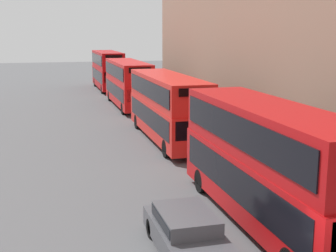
{
  "coord_description": "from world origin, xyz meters",
  "views": [
    {
      "loc": [
        -5.89,
        -8.5,
        6.81
      ],
      "look_at": [
        0.48,
        15.25,
        1.82
      ],
      "focal_mm": 50.0,
      "sensor_mm": 36.0,
      "label": 1
    }
  ],
  "objects": [
    {
      "name": "pedestrian",
      "position": [
        3.7,
        11.8,
        0.76
      ],
      "size": [
        0.36,
        0.36,
        1.65
      ],
      "color": "#26262D",
      "rests_on": "ground"
    },
    {
      "name": "bus_third_in_queue",
      "position": [
        1.6,
        33.61,
        2.3
      ],
      "size": [
        2.59,
        11.27,
        4.15
      ],
      "color": "red",
      "rests_on": "ground"
    },
    {
      "name": "bus_trailing",
      "position": [
        1.6,
        47.05,
        2.46
      ],
      "size": [
        2.59,
        10.49,
        4.47
      ],
      "color": "#B20C0F",
      "rests_on": "ground"
    },
    {
      "name": "bus_second_in_queue",
      "position": [
        1.6,
        19.59,
        2.28
      ],
      "size": [
        2.59,
        11.32,
        4.12
      ],
      "color": "red",
      "rests_on": "ground"
    },
    {
      "name": "bus_leading",
      "position": [
        1.6,
        5.87,
        2.39
      ],
      "size": [
        2.59,
        10.86,
        4.33
      ],
      "color": "#B20C0F",
      "rests_on": "ground"
    },
    {
      "name": "car_dark_sedan",
      "position": [
        -1.8,
        4.52,
        0.7
      ],
      "size": [
        1.85,
        4.34,
        1.32
      ],
      "color": "#47474C",
      "rests_on": "ground"
    }
  ]
}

